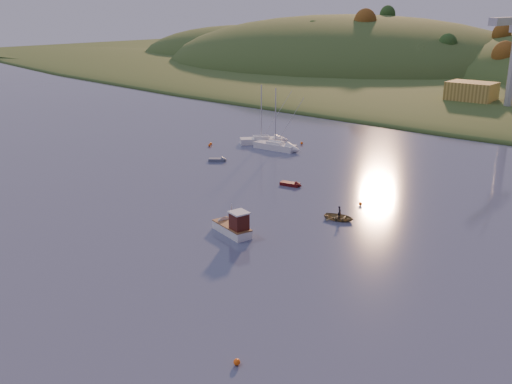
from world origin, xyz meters
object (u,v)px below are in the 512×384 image
Objects in this scene: grey_dinghy at (220,160)px; canoe at (339,217)px; fishing_boat at (230,225)px; sailboat_near at (261,140)px; sailboat_far at (275,145)px; red_tender at (294,185)px.

canoe is at bearing -59.03° from grey_dinghy.
sailboat_near reaches higher than fishing_boat.
grey_dinghy is at bearing -103.76° from sailboat_far.
sailboat_near is 41.96m from canoe.
sailboat_near is 1.00× the size of sailboat_far.
sailboat_near is at bearing -39.69° from fishing_boat.
sailboat_near is 3.01× the size of canoe.
fishing_boat reaches higher than canoe.
red_tender is 1.09× the size of grey_dinghy.
grey_dinghy is at bearing 158.38° from red_tender.
canoe is at bearing -85.77° from sailboat_near.
canoe is at bearing -44.77° from sailboat_far.
red_tender is at bearing -88.96° from sailboat_near.
fishing_boat is 1.94× the size of red_tender.
sailboat_near reaches higher than canoe.
fishing_boat is 45.17m from sailboat_near.
canoe is at bearing -107.53° from fishing_boat.
sailboat_near is 14.84m from grey_dinghy.
sailboat_near is 27.58m from red_tender.
sailboat_near is at bearing 40.23° from canoe.
fishing_boat is at bearing -83.73° from grey_dinghy.
fishing_boat is 0.61× the size of sailboat_near.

